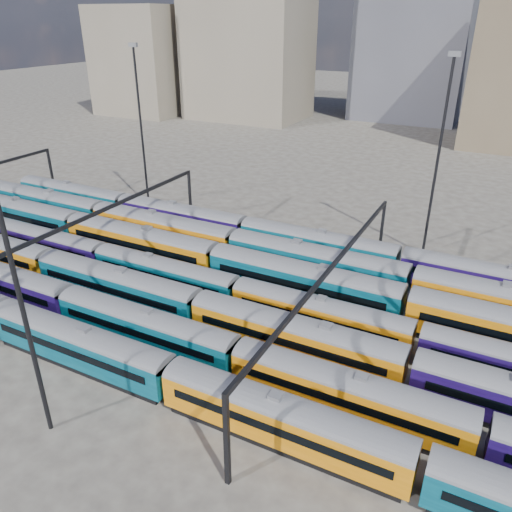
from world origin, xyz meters
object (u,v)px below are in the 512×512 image
at_px(rake_2, 117,283).
at_px(mast_2, 13,271).
at_px(rake_0, 282,416).
at_px(rake_1, 347,390).

distance_m(rake_2, mast_2, 21.82).
bearing_deg(rake_0, rake_1, 55.56).
bearing_deg(rake_0, mast_2, -157.31).
xyz_separation_m(rake_0, rake_2, (-24.55, 10.00, 0.13)).
height_order(rake_0, rake_2, rake_2).
bearing_deg(rake_2, rake_1, -10.13).
xyz_separation_m(rake_1, mast_2, (-20.17, -12.00, 11.38)).
bearing_deg(rake_2, mast_2, -65.33).
xyz_separation_m(rake_1, rake_2, (-27.98, 5.00, 0.15)).
bearing_deg(rake_0, rake_2, 157.84).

